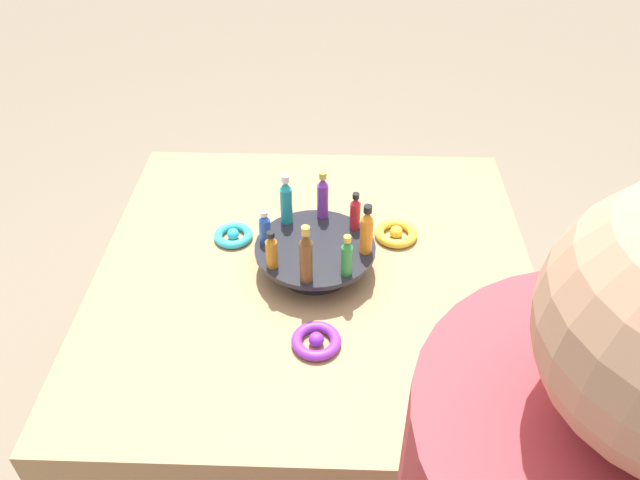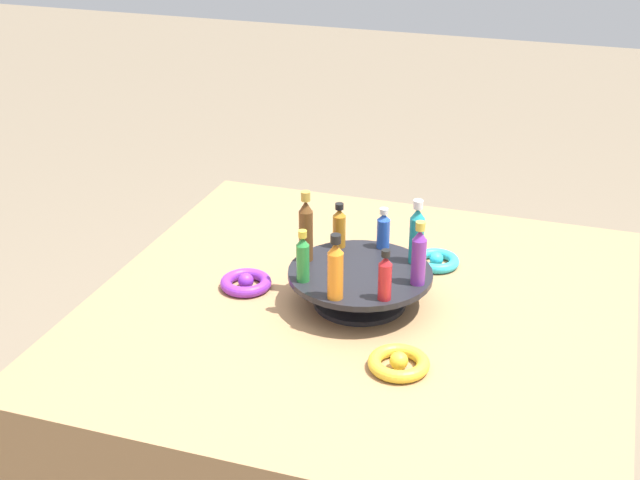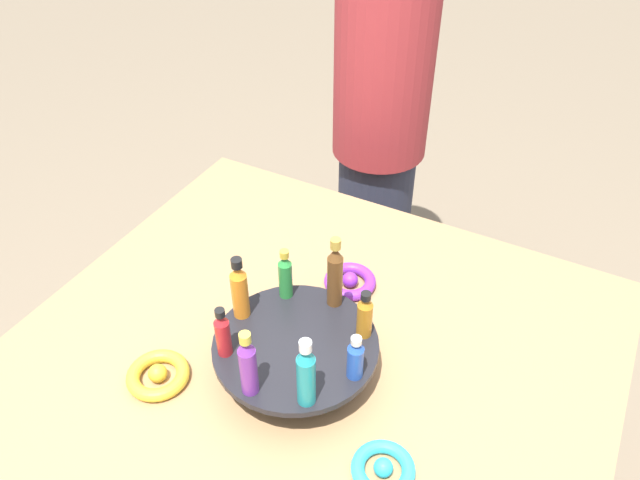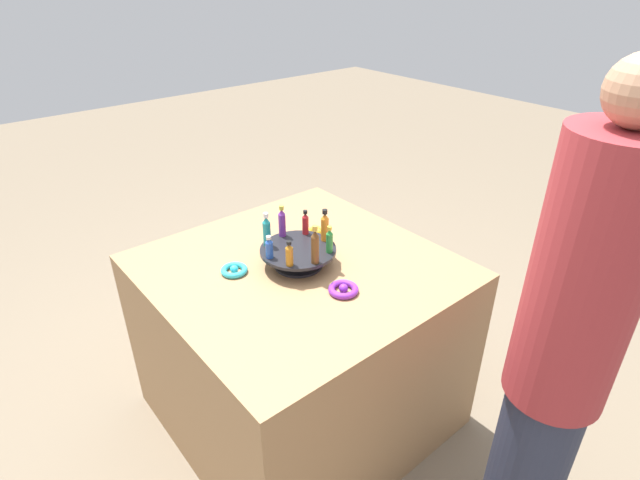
{
  "view_description": "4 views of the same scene",
  "coord_description": "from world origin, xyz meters",
  "px_view_note": "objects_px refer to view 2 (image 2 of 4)",
  "views": [
    {
      "loc": [
        -1.13,
        -0.05,
        1.79
      ],
      "look_at": [
        -0.05,
        -0.01,
        0.91
      ],
      "focal_mm": 35.0,
      "sensor_mm": 36.0,
      "label": 1
    },
    {
      "loc": [
        0.42,
        -1.51,
        1.66
      ],
      "look_at": [
        -0.08,
        -0.02,
        0.92
      ],
      "focal_mm": 50.0,
      "sensor_mm": 36.0,
      "label": 2
    },
    {
      "loc": [
        0.61,
        0.37,
        1.66
      ],
      "look_at": [
        -0.17,
        -0.05,
        0.94
      ],
      "focal_mm": 35.0,
      "sensor_mm": 36.0,
      "label": 3
    },
    {
      "loc": [
        -1.29,
        0.97,
        1.79
      ],
      "look_at": [
        -0.1,
        -0.03,
        0.92
      ],
      "focal_mm": 28.0,
      "sensor_mm": 36.0,
      "label": 4
    }
  ],
  "objects_px": {
    "bottle_brown": "(306,229)",
    "bottle_purple": "(419,256)",
    "display_stand": "(360,283)",
    "bottle_amber": "(339,227)",
    "bottle_blue": "(383,230)",
    "ribbon_bow_teal": "(436,261)",
    "bottle_green": "(303,258)",
    "ribbon_bow_gold": "(399,363)",
    "bottle_orange": "(335,269)",
    "bottle_red": "(385,277)",
    "bottle_teal": "(417,234)",
    "ribbon_bow_purple": "(246,283)"
  },
  "relations": [
    {
      "from": "bottle_brown",
      "to": "bottle_purple",
      "type": "relative_size",
      "value": 1.15
    },
    {
      "from": "display_stand",
      "to": "bottle_amber",
      "type": "relative_size",
      "value": 2.97
    },
    {
      "from": "bottle_blue",
      "to": "ribbon_bow_teal",
      "type": "xyz_separation_m",
      "value": [
        0.1,
        0.1,
        -0.1
      ]
    },
    {
      "from": "bottle_green",
      "to": "bottle_purple",
      "type": "relative_size",
      "value": 0.82
    },
    {
      "from": "bottle_blue",
      "to": "ribbon_bow_gold",
      "type": "relative_size",
      "value": 0.79
    },
    {
      "from": "bottle_amber",
      "to": "bottle_orange",
      "type": "xyz_separation_m",
      "value": [
        0.06,
        -0.21,
        0.01
      ]
    },
    {
      "from": "bottle_red",
      "to": "ribbon_bow_gold",
      "type": "relative_size",
      "value": 0.91
    },
    {
      "from": "bottle_orange",
      "to": "ribbon_bow_gold",
      "type": "bearing_deg",
      "value": -30.38
    },
    {
      "from": "bottle_amber",
      "to": "bottle_orange",
      "type": "bearing_deg",
      "value": -74.45
    },
    {
      "from": "bottle_teal",
      "to": "bottle_amber",
      "type": "bearing_deg",
      "value": 173.05
    },
    {
      "from": "bottle_amber",
      "to": "ribbon_bow_gold",
      "type": "xyz_separation_m",
      "value": [
        0.2,
        -0.3,
        -0.11
      ]
    },
    {
      "from": "bottle_purple",
      "to": "ribbon_bow_gold",
      "type": "height_order",
      "value": "bottle_purple"
    },
    {
      "from": "bottle_amber",
      "to": "ribbon_bow_teal",
      "type": "distance_m",
      "value": 0.25
    },
    {
      "from": "bottle_amber",
      "to": "bottle_red",
      "type": "height_order",
      "value": "bottle_red"
    },
    {
      "from": "bottle_purple",
      "to": "ribbon_bow_gold",
      "type": "xyz_separation_m",
      "value": [
        0.01,
        -0.19,
        -0.12
      ]
    },
    {
      "from": "bottle_green",
      "to": "bottle_orange",
      "type": "bearing_deg",
      "value": -29.45
    },
    {
      "from": "display_stand",
      "to": "bottle_purple",
      "type": "xyz_separation_m",
      "value": [
        0.12,
        -0.01,
        0.09
      ]
    },
    {
      "from": "bottle_amber",
      "to": "bottle_green",
      "type": "distance_m",
      "value": 0.17
    },
    {
      "from": "ribbon_bow_gold",
      "to": "ribbon_bow_purple",
      "type": "relative_size",
      "value": 1.03
    },
    {
      "from": "bottle_amber",
      "to": "ribbon_bow_teal",
      "type": "height_order",
      "value": "bottle_amber"
    },
    {
      "from": "bottle_green",
      "to": "bottle_blue",
      "type": "xyz_separation_m",
      "value": [
        0.11,
        0.19,
        -0.01
      ]
    },
    {
      "from": "bottle_orange",
      "to": "bottle_brown",
      "type": "bearing_deg",
      "value": 128.05
    },
    {
      "from": "bottle_green",
      "to": "bottle_orange",
      "type": "xyz_separation_m",
      "value": [
        0.08,
        -0.04,
        0.01
      ]
    },
    {
      "from": "bottle_purple",
      "to": "ribbon_bow_gold",
      "type": "bearing_deg",
      "value": -86.21
    },
    {
      "from": "bottle_brown",
      "to": "bottle_blue",
      "type": "height_order",
      "value": "bottle_brown"
    },
    {
      "from": "display_stand",
      "to": "bottle_orange",
      "type": "xyz_separation_m",
      "value": [
        -0.01,
        -0.12,
        0.09
      ]
    },
    {
      "from": "bottle_orange",
      "to": "ribbon_bow_teal",
      "type": "xyz_separation_m",
      "value": [
        0.13,
        0.33,
        -0.12
      ]
    },
    {
      "from": "bottle_brown",
      "to": "bottle_green",
      "type": "distance_m",
      "value": 0.09
    },
    {
      "from": "bottle_teal",
      "to": "ribbon_bow_purple",
      "type": "distance_m",
      "value": 0.37
    },
    {
      "from": "bottle_teal",
      "to": "bottle_orange",
      "type": "bearing_deg",
      "value": -119.45
    },
    {
      "from": "ribbon_bow_purple",
      "to": "bottle_red",
      "type": "bearing_deg",
      "value": -14.64
    },
    {
      "from": "bottle_green",
      "to": "ribbon_bow_purple",
      "type": "height_order",
      "value": "bottle_green"
    },
    {
      "from": "bottle_green",
      "to": "bottle_teal",
      "type": "bearing_deg",
      "value": 38.05
    },
    {
      "from": "ribbon_bow_teal",
      "to": "bottle_amber",
      "type": "bearing_deg",
      "value": -146.67
    },
    {
      "from": "bottle_green",
      "to": "ribbon_bow_gold",
      "type": "relative_size",
      "value": 0.96
    },
    {
      "from": "bottle_brown",
      "to": "ribbon_bow_teal",
      "type": "xyz_separation_m",
      "value": [
        0.23,
        0.2,
        -0.13
      ]
    },
    {
      "from": "bottle_brown",
      "to": "ribbon_bow_purple",
      "type": "relative_size",
      "value": 1.39
    },
    {
      "from": "bottle_brown",
      "to": "bottle_orange",
      "type": "bearing_deg",
      "value": -51.95
    },
    {
      "from": "bottle_green",
      "to": "bottle_purple",
      "type": "xyz_separation_m",
      "value": [
        0.21,
        0.06,
        0.01
      ]
    },
    {
      "from": "bottle_amber",
      "to": "ribbon_bow_teal",
      "type": "bearing_deg",
      "value": 33.33
    },
    {
      "from": "ribbon_bow_teal",
      "to": "bottle_red",
      "type": "bearing_deg",
      "value": -96.89
    },
    {
      "from": "display_stand",
      "to": "bottle_green",
      "type": "bearing_deg",
      "value": -141.95
    },
    {
      "from": "bottle_amber",
      "to": "bottle_purple",
      "type": "bearing_deg",
      "value": -29.45
    },
    {
      "from": "display_stand",
      "to": "bottle_purple",
      "type": "relative_size",
      "value": 2.22
    },
    {
      "from": "bottle_brown",
      "to": "ribbon_bow_teal",
      "type": "bearing_deg",
      "value": 41.21
    },
    {
      "from": "bottle_red",
      "to": "bottle_teal",
      "type": "distance_m",
      "value": 0.17
    },
    {
      "from": "ribbon_bow_purple",
      "to": "ribbon_bow_gold",
      "type": "bearing_deg",
      "value": -27.26
    },
    {
      "from": "bottle_teal",
      "to": "ribbon_bow_purple",
      "type": "relative_size",
      "value": 1.26
    },
    {
      "from": "bottle_brown",
      "to": "ribbon_bow_gold",
      "type": "bearing_deg",
      "value": -41.17
    },
    {
      "from": "bottle_green",
      "to": "ribbon_bow_teal",
      "type": "height_order",
      "value": "bottle_green"
    }
  ]
}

